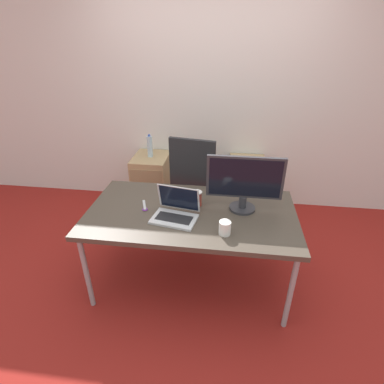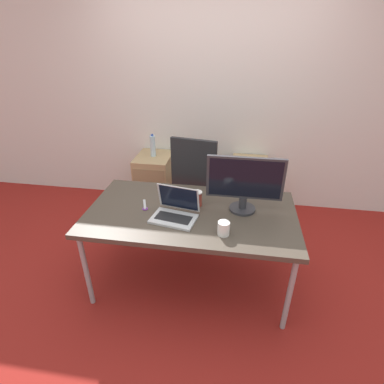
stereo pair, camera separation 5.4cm
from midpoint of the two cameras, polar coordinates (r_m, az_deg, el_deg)
name	(u,v)px [view 1 (the left image)]	position (r m, az deg, el deg)	size (l,w,h in m)	color
ground_plane	(191,279)	(2.82, -0.69, -16.19)	(14.00, 14.00, 0.00)	maroon
wall_back	(209,98)	(3.58, 2.79, 17.46)	(10.00, 0.05, 2.60)	silver
desk	(191,216)	(2.39, -0.79, -4.61)	(1.64, 0.89, 0.72)	#473D33
office_chair	(197,196)	(3.18, 0.52, -0.72)	(0.56, 0.59, 1.12)	#232326
cabinet_left	(152,182)	(3.74, -7.99, 1.98)	(0.41, 0.50, 0.66)	tan
cabinet_right	(245,187)	(3.62, 9.70, 0.92)	(0.41, 0.50, 0.66)	tan
water_bottle	(150,146)	(3.56, -8.47, 8.60)	(0.06, 0.06, 0.27)	silver
laptop_center	(176,212)	(2.28, -3.81, -3.77)	(0.37, 0.31, 0.23)	silver
monitor	(244,182)	(2.31, 9.31, 1.85)	(0.58, 0.21, 0.45)	#2D2D33
coffee_cup_white	(225,228)	(2.10, 5.54, -6.82)	(0.08, 0.08, 0.10)	white
coffee_cup_brown	(197,198)	(2.42, 0.30, -1.23)	(0.08, 0.08, 0.13)	maroon
scissors	(145,207)	(2.46, -9.65, -2.76)	(0.09, 0.17, 0.01)	#B2B2B7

